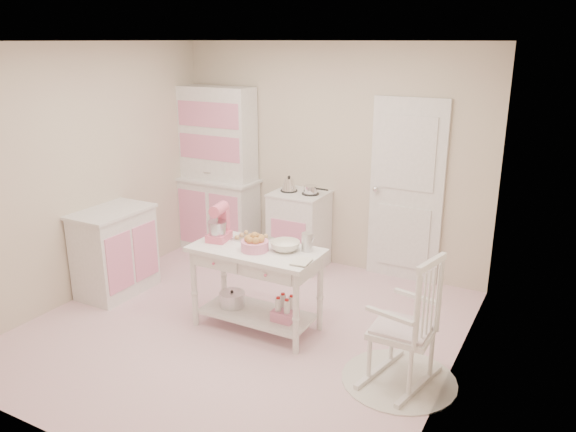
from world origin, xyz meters
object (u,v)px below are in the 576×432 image
(stand_mixer, at_px, (219,223))
(base_cabinet, at_px, (115,252))
(hutch, at_px, (217,170))
(stove, at_px, (299,230))
(rocking_chair, at_px, (403,319))
(work_table, at_px, (257,288))
(bread_basket, at_px, (255,246))

(stand_mixer, bearing_deg, base_cabinet, 172.03)
(hutch, bearing_deg, stove, -2.39)
(rocking_chair, bearing_deg, stand_mixer, -174.39)
(work_table, height_order, stand_mixer, stand_mixer)
(hutch, bearing_deg, stand_mixer, -54.25)
(base_cabinet, bearing_deg, bread_basket, -0.37)
(rocking_chair, xyz_separation_m, stand_mixer, (-1.88, 0.23, 0.42))
(rocking_chair, relative_size, stand_mixer, 3.24)
(stove, height_order, base_cabinet, same)
(base_cabinet, xyz_separation_m, bread_basket, (1.76, -0.01, 0.39))
(work_table, relative_size, stand_mixer, 3.53)
(hutch, relative_size, work_table, 1.73)
(rocking_chair, height_order, work_table, rocking_chair)
(hutch, distance_m, bread_basket, 2.27)
(hutch, relative_size, stand_mixer, 6.12)
(base_cabinet, relative_size, bread_basket, 3.68)
(stove, xyz_separation_m, base_cabinet, (-1.40, -1.57, 0.00))
(rocking_chair, height_order, stand_mixer, stand_mixer)
(rocking_chair, height_order, bread_basket, rocking_chair)
(base_cabinet, bearing_deg, hutch, 83.07)
(stove, bearing_deg, stand_mixer, -92.85)
(rocking_chair, bearing_deg, bread_basket, -173.73)
(base_cabinet, bearing_deg, stove, 48.35)
(stove, bearing_deg, work_table, -77.32)
(stand_mixer, bearing_deg, rocking_chair, -17.43)
(rocking_chair, bearing_deg, work_table, -175.58)
(stove, distance_m, work_table, 1.57)
(stove, relative_size, work_table, 0.77)
(base_cabinet, relative_size, stand_mixer, 2.71)
(stand_mixer, bearing_deg, hutch, 115.24)
(rocking_chair, distance_m, stand_mixer, 1.94)
(stove, relative_size, rocking_chair, 0.84)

